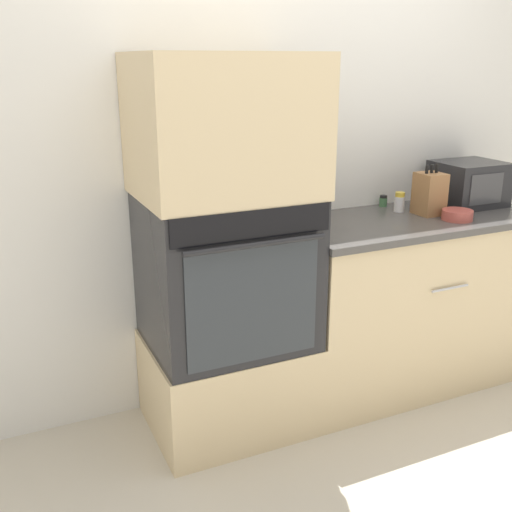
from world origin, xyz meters
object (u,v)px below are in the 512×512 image
(wall_oven, at_px, (227,271))
(condiment_jar_mid, at_px, (399,202))
(knife_block, at_px, (430,194))
(condiment_jar_near, at_px, (297,211))
(condiment_jar_far, at_px, (383,201))
(microwave, at_px, (468,183))
(bowl, at_px, (457,215))

(wall_oven, height_order, condiment_jar_mid, wall_oven)
(wall_oven, bearing_deg, knife_block, 0.58)
(condiment_jar_near, distance_m, condiment_jar_far, 0.56)
(wall_oven, bearing_deg, condiment_jar_near, 25.14)
(microwave, bearing_deg, condiment_jar_near, 172.62)
(knife_block, height_order, condiment_jar_far, knife_block)
(condiment_jar_mid, height_order, condiment_jar_far, condiment_jar_mid)
(wall_oven, height_order, condiment_jar_far, wall_oven)
(condiment_jar_far, bearing_deg, wall_oven, -166.18)
(condiment_jar_near, bearing_deg, bowl, -26.84)
(microwave, distance_m, bowl, 0.38)
(wall_oven, xyz_separation_m, condiment_jar_mid, (1.04, 0.12, 0.19))
(bowl, bearing_deg, microwave, 40.05)
(microwave, bearing_deg, condiment_jar_mid, 176.39)
(microwave, height_order, condiment_jar_mid, microwave)
(bowl, bearing_deg, wall_oven, 173.28)
(bowl, height_order, condiment_jar_near, condiment_jar_near)
(microwave, relative_size, knife_block, 1.36)
(knife_block, distance_m, bowl, 0.18)
(wall_oven, height_order, bowl, wall_oven)
(condiment_jar_far, bearing_deg, microwave, -19.76)
(bowl, distance_m, condiment_jar_mid, 0.31)
(condiment_jar_mid, bearing_deg, condiment_jar_near, 169.72)
(bowl, xyz_separation_m, condiment_jar_mid, (-0.16, 0.26, 0.03))
(wall_oven, relative_size, bowl, 4.69)
(condiment_jar_mid, distance_m, condiment_jar_far, 0.13)
(knife_block, relative_size, condiment_jar_mid, 2.52)
(bowl, height_order, condiment_jar_mid, condiment_jar_mid)
(wall_oven, relative_size, condiment_jar_near, 9.63)
(wall_oven, distance_m, condiment_jar_far, 1.08)
(bowl, distance_m, condiment_jar_near, 0.81)
(bowl, relative_size, condiment_jar_mid, 1.48)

